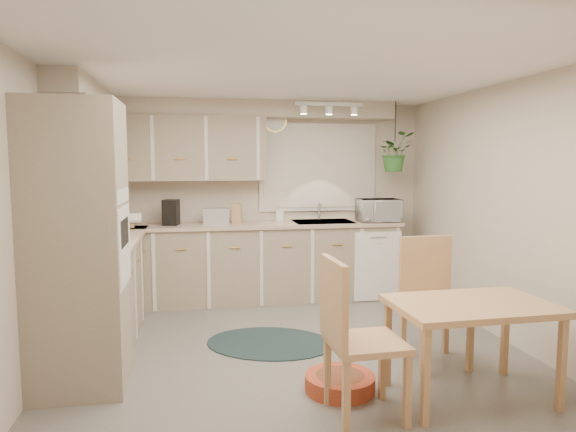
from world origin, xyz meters
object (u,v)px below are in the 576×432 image
object	(u,v)px
chair_back	(436,302)
microwave	(379,208)
chair_left	(366,338)
pet_bed	(340,383)
braided_rug	(270,343)
dining_table	(470,350)

from	to	relation	value
chair_back	microwave	bearing A→B (deg)	-97.69
chair_left	pet_bed	size ratio (longest dim) A/B	2.05
braided_rug	microwave	world-z (taller)	microwave
chair_left	dining_table	bearing A→B (deg)	96.32
chair_left	pet_bed	xyz separation A→B (m)	(-0.06, 0.38, -0.47)
dining_table	chair_back	xyz separation A→B (m)	(0.05, 0.63, 0.17)
chair_back	braided_rug	size ratio (longest dim) A/B	0.88
chair_back	microwave	world-z (taller)	microwave
pet_bed	microwave	xyz separation A→B (m)	(1.19, 2.49, 1.05)
dining_table	pet_bed	world-z (taller)	dining_table
chair_left	chair_back	distance (m)	1.14
dining_table	braided_rug	bearing A→B (deg)	132.74
chair_left	pet_bed	world-z (taller)	chair_left
chair_back	braided_rug	distance (m)	1.55
chair_left	chair_back	size ratio (longest dim) A/B	1.01
chair_left	microwave	xyz separation A→B (m)	(1.13, 2.87, 0.58)
chair_left	braided_rug	distance (m)	1.60
chair_left	braided_rug	bearing A→B (deg)	-165.69
braided_rug	microwave	xyz separation A→B (m)	(1.56, 1.42, 1.10)
chair_left	chair_back	xyz separation A→B (m)	(0.86, 0.75, -0.01)
dining_table	pet_bed	distance (m)	0.95
chair_left	pet_bed	distance (m)	0.61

